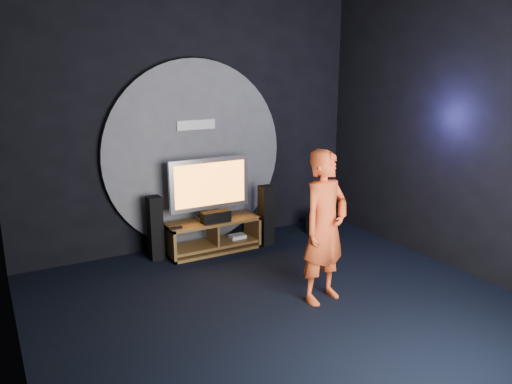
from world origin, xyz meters
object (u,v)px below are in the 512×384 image
media_console (213,237)px  tv (210,186)px  tower_speaker_left (155,228)px  subwoofer (321,224)px  tower_speaker_right (266,215)px  player (325,227)px

media_console → tv: bearing=96.4°
tower_speaker_left → subwoofer: bearing=-6.7°
subwoofer → tower_speaker_right: bearing=175.2°
media_console → player: 2.09m
player → tower_speaker_right: bearing=67.5°
tv → tower_speaker_right: bearing=-13.7°
media_console → tower_speaker_left: 0.83m
player → subwoofer: bearing=42.3°
tower_speaker_left → subwoofer: tower_speaker_left is taller
tv → player: (0.44, -2.01, -0.08)m
tv → player: bearing=-77.6°
tower_speaker_left → media_console: bearing=-6.6°
media_console → tower_speaker_left: size_ratio=1.50×
tv → player: size_ratio=0.69×
subwoofer → player: (-1.25, -1.74, 0.66)m
player → media_console: bearing=90.6°
media_console → tower_speaker_left: (-0.79, 0.09, 0.23)m
media_console → subwoofer: media_console is taller
media_console → subwoofer: bearing=-6.7°
media_console → subwoofer: 1.70m
tower_speaker_left → tower_speaker_right: same height
media_console → tv: tv is taller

